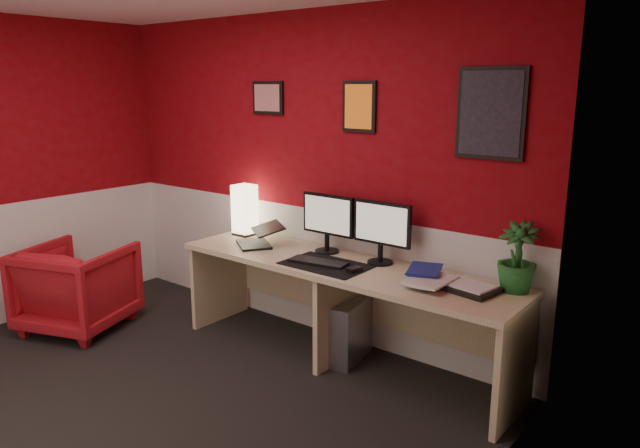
% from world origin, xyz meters
% --- Properties ---
extents(ground, '(4.00, 3.50, 0.01)m').
position_xyz_m(ground, '(0.00, 0.00, 0.00)').
color(ground, black).
rests_on(ground, ground).
extents(wall_back, '(4.00, 0.01, 2.50)m').
position_xyz_m(wall_back, '(0.00, 1.75, 1.25)').
color(wall_back, maroon).
rests_on(wall_back, ground).
extents(wall_right, '(0.01, 3.50, 2.50)m').
position_xyz_m(wall_right, '(2.00, 0.00, 1.25)').
color(wall_right, maroon).
rests_on(wall_right, ground).
extents(wainscot_back, '(4.00, 0.01, 1.00)m').
position_xyz_m(wainscot_back, '(0.00, 1.75, 0.50)').
color(wainscot_back, silver).
rests_on(wainscot_back, ground).
extents(desk, '(2.60, 0.65, 0.73)m').
position_xyz_m(desk, '(0.63, 1.41, 0.36)').
color(desk, tan).
rests_on(desk, ground).
extents(shoji_lamp, '(0.16, 0.16, 0.40)m').
position_xyz_m(shoji_lamp, '(-0.50, 1.58, 0.93)').
color(shoji_lamp, '#FFE5B2').
rests_on(shoji_lamp, desk).
extents(laptop, '(0.40, 0.38, 0.22)m').
position_xyz_m(laptop, '(-0.20, 1.38, 0.84)').
color(laptop, black).
rests_on(laptop, desk).
extents(monitor_left, '(0.45, 0.06, 0.58)m').
position_xyz_m(monitor_left, '(0.37, 1.58, 1.02)').
color(monitor_left, black).
rests_on(monitor_left, desk).
extents(monitor_right, '(0.45, 0.06, 0.58)m').
position_xyz_m(monitor_right, '(0.83, 1.59, 1.02)').
color(monitor_right, black).
rests_on(monitor_right, desk).
extents(desk_mat, '(0.60, 0.38, 0.01)m').
position_xyz_m(desk_mat, '(0.56, 1.32, 0.73)').
color(desk_mat, black).
rests_on(desk_mat, desk).
extents(keyboard, '(0.44, 0.20, 0.02)m').
position_xyz_m(keyboard, '(0.50, 1.31, 0.74)').
color(keyboard, black).
rests_on(keyboard, desk_mat).
extents(mouse, '(0.08, 0.11, 0.03)m').
position_xyz_m(mouse, '(0.81, 1.31, 0.75)').
color(mouse, black).
rests_on(mouse, desk_mat).
extents(book_bottom, '(0.26, 0.32, 0.03)m').
position_xyz_m(book_bottom, '(1.21, 1.42, 0.74)').
color(book_bottom, navy).
rests_on(book_bottom, desk).
extents(book_middle, '(0.24, 0.33, 0.02)m').
position_xyz_m(book_middle, '(1.23, 1.37, 0.77)').
color(book_middle, silver).
rests_on(book_middle, book_bottom).
extents(book_top, '(0.29, 0.33, 0.03)m').
position_xyz_m(book_top, '(1.15, 1.43, 0.79)').
color(book_top, navy).
rests_on(book_top, book_middle).
extents(zen_tray, '(0.39, 0.30, 0.03)m').
position_xyz_m(zen_tray, '(1.56, 1.45, 0.74)').
color(zen_tray, black).
rests_on(zen_tray, desk).
extents(potted_plant, '(0.25, 0.25, 0.43)m').
position_xyz_m(potted_plant, '(1.79, 1.61, 0.94)').
color(potted_plant, '#19591E').
rests_on(potted_plant, desk).
extents(pc_tower, '(0.28, 0.48, 0.45)m').
position_xyz_m(pc_tower, '(0.66, 1.46, 0.23)').
color(pc_tower, '#99999E').
rests_on(pc_tower, ground).
extents(armchair, '(0.97, 0.98, 0.70)m').
position_xyz_m(armchair, '(-1.41, 0.56, 0.35)').
color(armchair, '#AC121A').
rests_on(armchair, ground).
extents(art_left, '(0.32, 0.02, 0.26)m').
position_xyz_m(art_left, '(-0.35, 1.74, 1.85)').
color(art_left, red).
rests_on(art_left, wall_back).
extents(art_center, '(0.28, 0.02, 0.36)m').
position_xyz_m(art_center, '(0.54, 1.74, 1.80)').
color(art_center, orange).
rests_on(art_center, wall_back).
extents(art_right, '(0.44, 0.02, 0.56)m').
position_xyz_m(art_right, '(1.51, 1.74, 1.78)').
color(art_right, black).
rests_on(art_right, wall_back).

